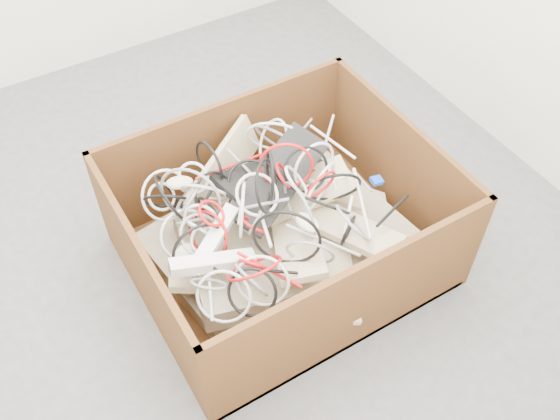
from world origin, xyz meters
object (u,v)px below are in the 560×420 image
vga_plug (377,181)px  power_strip_right (212,263)px  cardboard_box (279,241)px  power_strip_left (213,240)px

vga_plug → power_strip_right: bearing=-173.2°
power_strip_right → cardboard_box: bearing=31.5°
power_strip_left → power_strip_right: 0.09m
power_strip_left → power_strip_right: (-0.04, -0.08, -0.02)m
cardboard_box → power_strip_left: bearing=-174.0°
power_strip_left → cardboard_box: bearing=-24.4°
cardboard_box → power_strip_right: bearing=-162.6°
power_strip_right → vga_plug: (0.74, 0.02, 0.01)m
power_strip_right → power_strip_left: bearing=73.9°
cardboard_box → vga_plug: bearing=-12.5°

